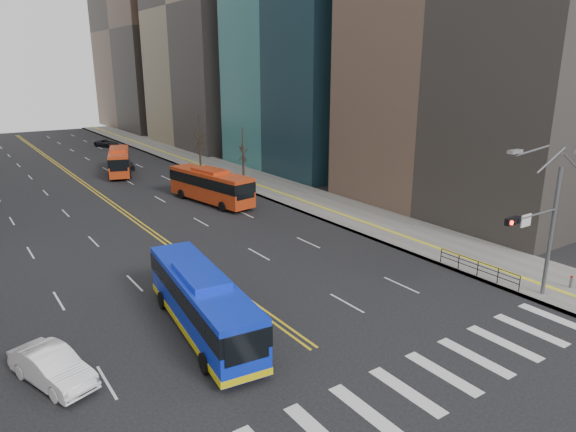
# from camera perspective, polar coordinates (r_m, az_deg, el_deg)

# --- Properties ---
(ground) EXTENTS (220.00, 220.00, 0.00)m
(ground) POSITION_cam_1_polar(r_m,az_deg,el_deg) (23.21, 10.91, -19.53)
(ground) COLOR black
(sidewalk_right) EXTENTS (7.00, 130.00, 0.15)m
(sidewalk_right) POSITION_cam_1_polar(r_m,az_deg,el_deg) (67.15, -5.96, 4.69)
(sidewalk_right) COLOR slate
(sidewalk_right) RESTS_ON ground
(crosswalk) EXTENTS (26.70, 4.00, 0.01)m
(crosswalk) POSITION_cam_1_polar(r_m,az_deg,el_deg) (23.21, 10.91, -19.51)
(crosswalk) COLOR silver
(crosswalk) RESTS_ON ground
(centerline) EXTENTS (0.55, 100.00, 0.01)m
(centerline) POSITION_cam_1_polar(r_m,az_deg,el_deg) (70.54, -22.59, 4.03)
(centerline) COLOR gold
(centerline) RESTS_ON ground
(signal_mast) EXTENTS (5.37, 0.37, 9.39)m
(signal_mast) POSITION_cam_1_polar(r_m,az_deg,el_deg) (32.53, 26.18, -0.79)
(signal_mast) COLOR slate
(signal_mast) RESTS_ON ground
(pedestrian_railing) EXTENTS (0.06, 6.06, 1.02)m
(pedestrian_railing) POSITION_cam_1_polar(r_m,az_deg,el_deg) (36.17, 20.34, -5.25)
(pedestrian_railing) COLOR black
(pedestrian_railing) RESTS_ON sidewalk_right
(street_trees) EXTENTS (35.20, 47.20, 7.60)m
(street_trees) POSITION_cam_1_polar(r_m,az_deg,el_deg) (48.63, -26.14, 4.44)
(street_trees) COLOR black
(street_trees) RESTS_ON ground
(blue_bus) EXTENTS (3.76, 11.78, 3.38)m
(blue_bus) POSITION_cam_1_polar(r_m,az_deg,el_deg) (27.37, -9.51, -9.26)
(blue_bus) COLOR #0E2AD2
(blue_bus) RESTS_ON ground
(red_bus_near) EXTENTS (4.45, 11.39, 3.53)m
(red_bus_near) POSITION_cam_1_polar(r_m,az_deg,el_deg) (52.90, -8.60, 3.54)
(red_bus_near) COLOR red
(red_bus_near) RESTS_ON ground
(red_bus_far) EXTENTS (5.55, 10.77, 3.36)m
(red_bus_far) POSITION_cam_1_polar(r_m,az_deg,el_deg) (70.28, -18.24, 5.97)
(red_bus_far) COLOR red
(red_bus_far) RESTS_ON ground
(car_white) EXTENTS (3.14, 5.02, 1.56)m
(car_white) POSITION_cam_1_polar(r_m,az_deg,el_deg) (25.67, -24.73, -14.99)
(car_white) COLOR white
(car_white) RESTS_ON ground
(car_dark_mid) EXTENTS (2.09, 4.33, 1.42)m
(car_dark_mid) POSITION_cam_1_polar(r_m,az_deg,el_deg) (73.45, -17.57, 5.53)
(car_dark_mid) COLOR black
(car_dark_mid) RESTS_ON ground
(car_dark_far) EXTENTS (3.86, 5.08, 1.28)m
(car_dark_far) POSITION_cam_1_polar(r_m,az_deg,el_deg) (95.44, -19.51, 7.64)
(car_dark_far) COLOR black
(car_dark_far) RESTS_ON ground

